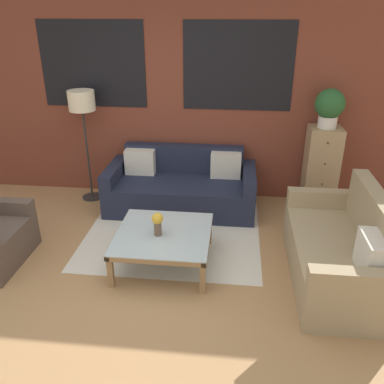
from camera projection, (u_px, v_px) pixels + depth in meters
name	position (u px, v px, depth m)	size (l,w,h in m)	color
ground_plane	(126.00, 298.00, 3.83)	(16.00, 16.00, 0.00)	#AD7F51
wall_back_brick	(166.00, 95.00, 5.44)	(8.40, 0.09, 2.80)	brown
rug	(173.00, 234.00, 4.89)	(2.06, 1.79, 0.00)	silver
couch_dark	(181.00, 188.00, 5.45)	(1.94, 0.88, 0.78)	#1E2338
settee_vintage	(341.00, 252.00, 3.98)	(0.80, 1.67, 0.92)	tan
coffee_table	(164.00, 237.00, 4.22)	(0.97, 0.97, 0.37)	silver
floor_lamp	(82.00, 107.00, 5.27)	(0.35, 0.35, 1.52)	#2D2D2D
drawer_cabinet	(321.00, 168.00, 5.34)	(0.41, 0.41, 1.11)	tan
potted_plant	(330.00, 106.00, 5.00)	(0.37, 0.37, 0.49)	silver
flower_vase	(158.00, 222.00, 4.10)	(0.12, 0.12, 0.25)	brown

